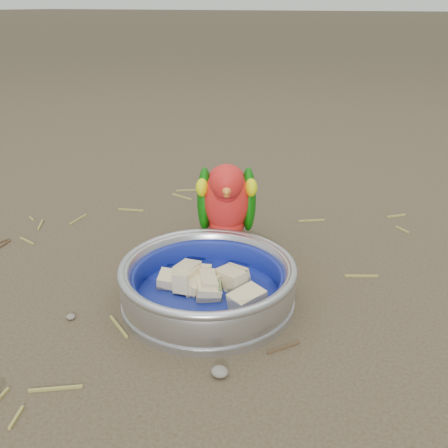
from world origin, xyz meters
The scene contains 6 objects.
ground centered at (0.00, 0.00, 0.00)m, with size 60.00×60.00×0.00m, color #473A2A.
food_bowl centered at (0.01, 0.00, 0.01)m, with size 0.24×0.24×0.02m, color #B2B2BA.
bowl_wall centered at (0.01, 0.00, 0.04)m, with size 0.24×0.24×0.04m, color #B2B2BA, non-canonical shape.
fruit_wedges centered at (0.01, 0.00, 0.03)m, with size 0.14×0.14×0.03m, color beige, non-canonical shape.
lory_parrot centered at (-0.04, 0.15, 0.08)m, with size 0.10×0.20×0.16m, color red, non-canonical shape.
ground_debris centered at (-0.02, 0.09, 0.00)m, with size 0.90×0.80×0.01m, color olive, non-canonical shape.
Camera 1 is at (0.30, -0.52, 0.39)m, focal length 40.00 mm.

